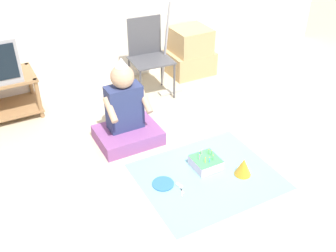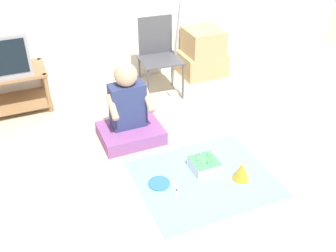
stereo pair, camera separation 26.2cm
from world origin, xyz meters
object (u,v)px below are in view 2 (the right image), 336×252
party_hat_blue (242,171)px  tv (4,51)px  dust_mop (177,68)px  person_seated (129,115)px  paper_plate (159,183)px  birthday_cake (204,165)px  folding_chair (158,51)px  cardboard_box_stack (203,54)px

party_hat_blue → tv: bearing=129.6°
dust_mop → party_hat_blue: bearing=-95.1°
person_seated → paper_plate: size_ratio=4.60×
paper_plate → dust_mop: bearing=60.6°
tv → dust_mop: size_ratio=0.42×
person_seated → birthday_cake: 0.90m
dust_mop → paper_plate: size_ratio=5.83×
dust_mop → person_seated: 1.12m
tv → birthday_cake: bearing=-51.1°
folding_chair → dust_mop: bearing=-25.4°
cardboard_box_stack → tv: bearing=179.7°
person_seated → birthday_cake: bearing=-58.3°
cardboard_box_stack → dust_mop: 0.60m
dust_mop → cardboard_box_stack: bearing=32.5°
paper_plate → party_hat_blue: bearing=-17.3°
folding_chair → cardboard_box_stack: 0.78m
cardboard_box_stack → dust_mop: size_ratio=0.55×
folding_chair → person_seated: size_ratio=1.02×
dust_mop → person_seated: size_ratio=1.27×
tv → dust_mop: bearing=-10.3°
birthday_cake → paper_plate: 0.46m
dust_mop → birthday_cake: dust_mop is taller
cardboard_box_stack → dust_mop: (-0.50, -0.32, 0.03)m
person_seated → paper_plate: person_seated is taller
paper_plate → folding_chair: bearing=68.2°
birthday_cake → paper_plate: birthday_cake is taller
birthday_cake → party_hat_blue: size_ratio=1.43×
cardboard_box_stack → paper_plate: (-1.35, -1.82, -0.28)m
dust_mop → birthday_cake: 1.54m
tv → cardboard_box_stack: (2.35, -0.01, -0.41)m
folding_chair → party_hat_blue: bearing=-88.4°
cardboard_box_stack → party_hat_blue: 2.15m
party_hat_blue → paper_plate: size_ratio=0.87×
tv → dust_mop: 1.91m
dust_mop → tv: bearing=169.7°
paper_plate → person_seated: bearing=90.4°
folding_chair → paper_plate: bearing=-111.8°
tv → birthday_cake: tv is taller
birthday_cake → person_seated: bearing=121.7°
folding_chair → party_hat_blue: size_ratio=5.42×
tv → person_seated: bearing=-46.8°
tv → party_hat_blue: size_ratio=2.85×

